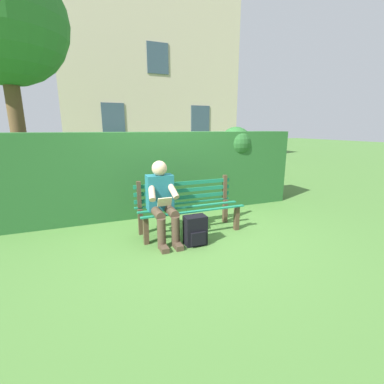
{
  "coord_description": "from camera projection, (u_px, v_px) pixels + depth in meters",
  "views": [
    {
      "loc": [
        1.42,
        3.67,
        1.61
      ],
      "look_at": [
        0.0,
        0.1,
        0.67
      ],
      "focal_mm": 24.76,
      "sensor_mm": 36.0,
      "label": 1
    }
  ],
  "objects": [
    {
      "name": "ground",
      "position": [
        190.0,
        232.0,
        4.21
      ],
      "size": [
        60.0,
        60.0,
        0.0
      ],
      "primitive_type": "plane",
      "color": "#477533"
    },
    {
      "name": "park_bench",
      "position": [
        188.0,
        205.0,
        4.19
      ],
      "size": [
        1.63,
        0.54,
        0.83
      ],
      "color": "#4C3828",
      "rests_on": "ground"
    },
    {
      "name": "person_seated",
      "position": [
        162.0,
        199.0,
        3.81
      ],
      "size": [
        0.44,
        0.73,
        1.15
      ],
      "color": "#1E6672",
      "rests_on": "ground"
    },
    {
      "name": "hedge_backdrop",
      "position": [
        157.0,
        171.0,
        5.12
      ],
      "size": [
        5.63,
        0.8,
        1.63
      ],
      "color": "#265B28",
      "rests_on": "ground"
    },
    {
      "name": "building_facade",
      "position": [
        150.0,
        85.0,
        12.41
      ],
      "size": [
        7.71,
        2.99,
        7.08
      ],
      "color": "#BCAD93",
      "rests_on": "ground"
    },
    {
      "name": "backpack",
      "position": [
        195.0,
        230.0,
        3.72
      ],
      "size": [
        0.31,
        0.27,
        0.42
      ],
      "color": "black",
      "rests_on": "ground"
    }
  ]
}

